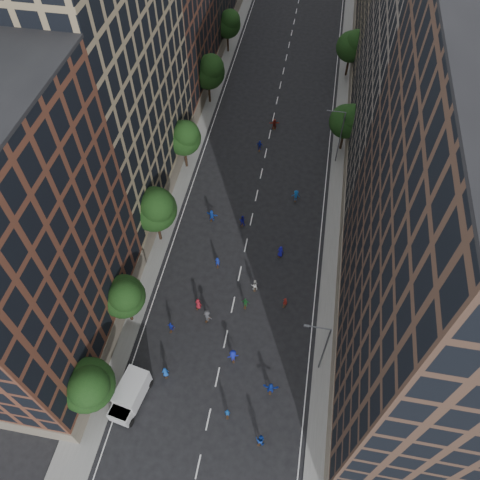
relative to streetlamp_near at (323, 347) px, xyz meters
The scene contains 37 objects.
ground 30.30m from the streetlamp_near, 110.32° to the left, with size 240.00×240.00×0.00m, color black.
sidewalk_left 42.27m from the streetlamp_near, 122.21° to the left, with size 4.00×105.00×0.15m, color slate.
sidewalk_right 35.90m from the streetlamp_near, 87.37° to the left, with size 4.00×105.00×0.15m, color slate.
bldg_left_a 30.99m from the streetlamp_near, behind, with size 14.00×22.00×30.00m, color #572F21.
bldg_left_b 39.13m from the streetlamp_near, 141.93° to the left, with size 14.00×26.00×34.00m, color #8B7A5B.
bldg_left_c 55.29m from the streetlamp_near, 122.56° to the left, with size 14.00×20.00×28.00m, color #572F21.
bldg_right_a 15.75m from the streetlamp_near, 19.17° to the left, with size 14.00×30.00×36.00m, color #483226.
bldg_right_b 35.03m from the streetlamp_near, 74.90° to the left, with size 14.00×28.00×33.00m, color #685F55.
tree_left_0 22.89m from the streetlamp_near, 159.12° to the right, with size 5.20×5.20×8.83m.
tree_left_1 21.47m from the streetlamp_near, behind, with size 4.80×4.80×8.21m.
tree_left_2 25.48m from the streetlamp_near, 147.07° to the left, with size 5.60×5.60×9.45m.
tree_left_3 35.12m from the streetlamp_near, 127.52° to the left, with size 5.00×5.00×8.58m.
tree_left_4 48.78m from the streetlamp_near, 115.99° to the left, with size 5.40×5.40×9.08m.
tree_left_5 63.57m from the streetlamp_near, 109.66° to the left, with size 4.80×4.80×8.33m.
tree_right_a 35.87m from the streetlamp_near, 88.38° to the left, with size 5.00×5.00×8.39m.
tree_right_b 55.86m from the streetlamp_near, 88.95° to the left, with size 5.20×5.20×8.83m.
streetlamp_near is the anchor object (origin of this frame).
streetlamp_far 33.00m from the streetlamp_near, 90.00° to the left, with size 2.64×0.22×9.06m.
cargo_van 20.17m from the streetlamp_near, 159.45° to the right, with size 3.32×5.58×2.80m.
skater_0 16.87m from the streetlamp_near, 166.66° to the right, with size 0.75×0.49×1.54m, color #1549AE.
skater_1 11.74m from the streetlamp_near, 141.60° to the right, with size 0.55×0.36×1.50m, color #114391.
skater_2 10.86m from the streetlamp_near, 119.19° to the right, with size 0.93×0.72×1.91m, color #123595.
skater_3 10.04m from the streetlamp_near, behind, with size 1.23×0.71×1.91m, color #141FA5.
skater_4 17.29m from the streetlamp_near, behind, with size 0.90×0.38×1.54m, color #1423A6.
skater_5 7.19m from the streetlamp_near, 142.47° to the right, with size 1.64×0.52×1.77m, color #1432A6.
skater_6 15.74m from the streetlamp_near, 160.98° to the left, with size 0.82×0.53×1.67m, color maroon.
skater_7 9.35m from the streetlamp_near, 121.64° to the left, with size 0.55×0.36×1.50m, color maroon.
skater_8 12.68m from the streetlamp_near, 133.70° to the left, with size 0.84×0.66×1.73m, color #BABAB6.
skater_9 14.01m from the streetlamp_near, 164.86° to the left, with size 1.21×0.70×1.88m, color #3C3C41.
skater_10 11.59m from the streetlamp_near, 145.74° to the left, with size 0.96×0.40×1.64m, color #1C5D28.
skater_11 24.60m from the streetlamp_near, 130.26° to the left, with size 1.62×0.52×1.75m, color #163FB3.
skater_12 15.85m from the streetlamp_near, 112.20° to the left, with size 0.85×0.55×1.74m, color #1714A8.
skater_13 17.93m from the streetlamp_near, 139.99° to the left, with size 0.60×0.39×1.64m, color #1329A0.
skater_14 22.06m from the streetlamp_near, 121.91° to the left, with size 0.82×0.64×1.69m, color #121398.
skater_15 24.95m from the streetlamp_near, 101.42° to the left, with size 1.16×0.66×1.79m, color #134C9E.
skater_16 35.70m from the streetlamp_near, 108.78° to the left, with size 1.02×0.42×1.73m, color #1520AB.
skater_17 40.50m from the streetlamp_near, 104.24° to the left, with size 1.64×0.52×1.76m, color maroon.
Camera 1 is at (5.75, -9.20, 48.72)m, focal length 35.00 mm.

